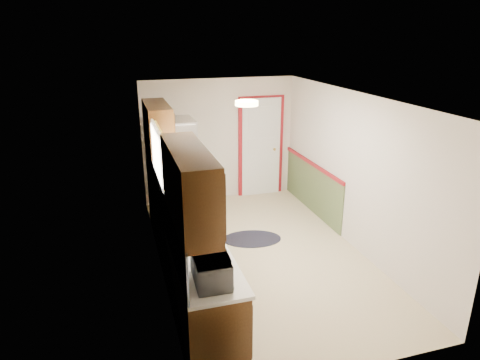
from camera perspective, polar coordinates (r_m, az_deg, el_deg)
room_shell at (r=6.16m, az=2.94°, el=-0.10°), size 3.20×5.20×2.52m
kitchen_run at (r=5.77m, az=-7.85°, el=-5.86°), size 0.63×4.00×2.20m
back_wall_trim at (r=8.56m, az=4.24°, el=3.30°), size 1.12×2.30×2.08m
ceiling_fixture at (r=5.59m, az=0.89°, el=10.21°), size 0.30×0.30×0.06m
microwave at (r=4.19m, az=-3.82°, el=-11.43°), size 0.29×0.51×0.34m
refrigerator at (r=7.68m, az=-8.80°, el=1.36°), size 0.78×0.77×1.81m
rug at (r=7.10m, az=1.61°, el=-7.84°), size 1.06×0.80×0.01m
cooktop at (r=7.28m, az=-9.70°, el=0.66°), size 0.45×0.54×0.02m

